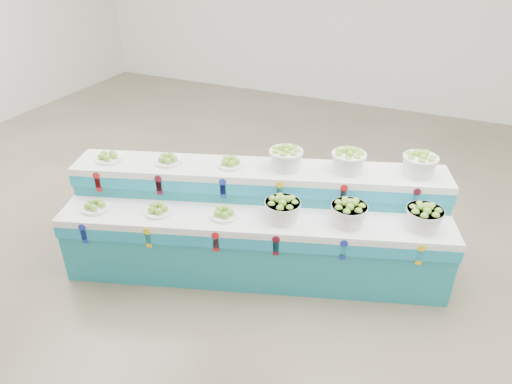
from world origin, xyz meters
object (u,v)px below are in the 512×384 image
Objects in this scene: display_stand at (256,223)px; basket_lower_left at (283,209)px; plate_upper_mid at (168,159)px; basket_upper_right at (420,164)px.

basket_lower_left is at bearing -40.65° from display_stand.
display_stand is 0.48m from basket_lower_left.
basket_upper_right is at bearing 18.01° from plate_upper_mid.
plate_upper_mid is (-0.94, -0.06, 0.56)m from display_stand.
basket_upper_right is (1.06, 0.83, 0.30)m from basket_lower_left.
display_stand is 11.32× the size of basket_lower_left.
basket_lower_left is at bearing -3.34° from plate_upper_mid.
basket_upper_right reaches higher than basket_lower_left.
basket_upper_right is at bearing 8.56° from display_stand.
basket_upper_right reaches higher than display_stand.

